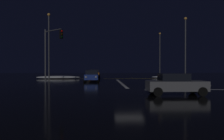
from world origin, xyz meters
The scene contains 13 objects.
ground centered at (0.00, 0.00, -0.05)m, with size 120.00×120.00×0.10m, color black.
stop_line_north centered at (0.00, 9.19, 0.00)m, with size 0.35×15.82×0.01m.
centre_line_ns centered at (0.00, 20.79, 0.00)m, with size 22.00×0.15×0.01m.
snow_bank_left_curb centered at (-9.99, 20.48, 0.25)m, with size 7.50×1.50×0.50m.
snow_bank_right_curb centered at (9.99, 22.23, 0.21)m, with size 6.55×1.50×0.41m.
sedan_blue centered at (-3.84, 12.17, 0.80)m, with size 2.02×4.33×1.57m.
sedan_silver centered at (-3.95, 17.49, 0.80)m, with size 2.02×4.33×1.57m.
sedan_orange centered at (-3.81, 23.02, 0.80)m, with size 2.02×4.33×1.57m.
sedan_gray_crossing centered at (2.92, -3.95, 0.80)m, with size 4.33×2.02×1.57m.
traffic_signal_nw centered at (-8.61, 8.61, 4.62)m, with size 2.71×2.71×6.79m.
streetlamp_right_far centered at (10.29, 30.79, 5.49)m, with size 0.44×0.44×9.59m.
streetlamp_right_near centered at (10.29, 14.79, 5.51)m, with size 0.44×0.44×9.62m.
streetlamp_left_near centered at (-10.29, 14.79, 5.72)m, with size 0.44×0.44×10.02m.
Camera 1 is at (-2.39, -20.84, 2.02)m, focal length 38.09 mm.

